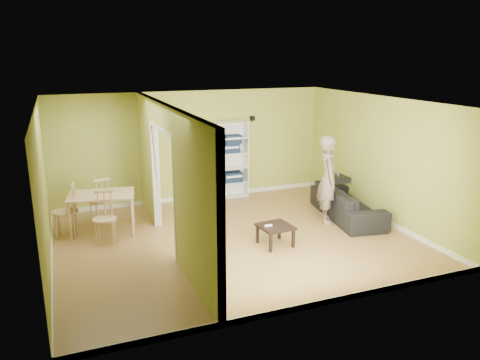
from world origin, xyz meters
The scene contains 15 objects.
room_shell centered at (0.00, 0.00, 1.30)m, with size 6.50×6.50×6.50m.
partition centered at (-1.20, 0.00, 1.30)m, with size 0.22×5.50×2.60m, color #B1B649, non-canonical shape.
wall_speaker centered at (1.50, 2.69, 1.90)m, with size 0.10×0.10×0.10m, color black.
sofa centered at (2.70, 0.26, 0.42)m, with size 0.95×2.21×0.84m, color black.
person centered at (2.16, 0.21, 1.08)m, with size 0.61×0.79×2.16m, color slate.
bookshelf centered at (0.90, 2.60, 0.93)m, with size 0.79×0.34×1.87m.
paper_box_navy_a centered at (0.92, 2.56, 0.51)m, with size 0.46×0.30×0.24m, color navy.
paper_box_navy_b centered at (0.87, 2.56, 1.23)m, with size 0.41×0.27×0.21m, color navy.
paper_box_navy_c centered at (0.93, 2.56, 1.43)m, with size 0.40×0.26×0.21m, color navy.
coffee_table centered at (0.61, -0.54, 0.33)m, with size 0.58×0.58×0.38m.
game_controller centered at (0.47, -0.53, 0.40)m, with size 0.14×0.04×0.03m, color white.
dining_table centered at (-2.27, 1.32, 0.70)m, with size 1.25×0.83×0.78m.
chair_left centered at (-2.96, 1.33, 0.52)m, with size 0.48×0.48×1.05m, color tan, non-canonical shape.
chair_near centered at (-2.29, 0.73, 0.49)m, with size 0.44×0.44×0.97m, color tan, non-canonical shape.
chair_far centered at (-2.26, 1.93, 0.49)m, with size 0.45×0.45×0.98m, color tan, non-canonical shape.
Camera 1 is at (-2.93, -7.79, 3.43)m, focal length 35.00 mm.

